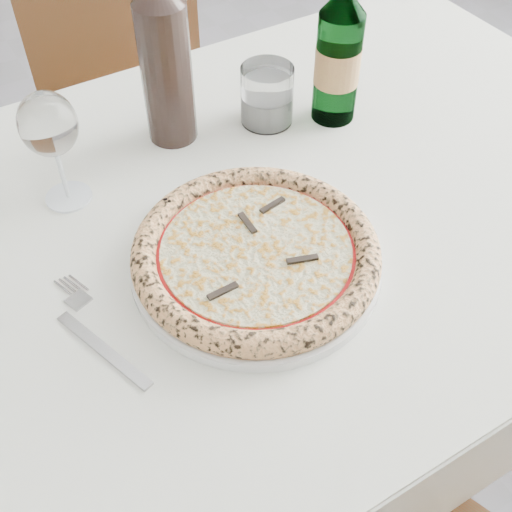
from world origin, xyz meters
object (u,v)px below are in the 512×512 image
object	(u,v)px
dining_table	(222,263)
tumbler	(267,99)
chair_far	(120,85)
beer_bottle	(338,55)
wine_bottle	(165,60)
plate	(256,262)
pizza	(256,253)
wine_glass	(49,127)

from	to	relation	value
dining_table	tumbler	size ratio (longest dim) A/B	15.42
tumbler	chair_far	bearing A→B (deg)	96.67
beer_bottle	wine_bottle	size ratio (longest dim) A/B	0.88
chair_far	plate	bearing A→B (deg)	-97.58
tumbler	wine_bottle	xyz separation A→B (m)	(-0.15, 0.04, 0.09)
beer_bottle	pizza	bearing A→B (deg)	-140.87
dining_table	wine_glass	distance (m)	0.31
dining_table	wine_glass	bearing A→B (deg)	138.00
plate	pizza	size ratio (longest dim) A/B	1.02
pizza	beer_bottle	xyz separation A→B (m)	(0.28, 0.22, 0.08)
dining_table	beer_bottle	world-z (taller)	beer_bottle
chair_far	wine_bottle	size ratio (longest dim) A/B	3.00
wine_glass	wine_bottle	xyz separation A→B (m)	(0.19, 0.06, 0.01)
beer_bottle	wine_bottle	xyz separation A→B (m)	(-0.25, 0.08, 0.02)
pizza	beer_bottle	bearing A→B (deg)	39.13
beer_bottle	chair_far	bearing A→B (deg)	105.29
plate	wine_glass	xyz separation A→B (m)	(-0.17, 0.25, 0.11)
wine_glass	beer_bottle	distance (m)	0.44
wine_glass	wine_bottle	distance (m)	0.20
plate	tumbler	bearing A→B (deg)	56.67
wine_glass	tumbler	size ratio (longest dim) A/B	1.83
pizza	wine_glass	distance (m)	0.31
pizza	wine_bottle	world-z (taller)	wine_bottle
tumbler	wine_bottle	size ratio (longest dim) A/B	0.30
beer_bottle	wine_bottle	bearing A→B (deg)	161.31
plate	beer_bottle	bearing A→B (deg)	39.13
dining_table	chair_far	bearing A→B (deg)	81.39
dining_table	plate	size ratio (longest dim) A/B	4.51
wine_glass	beer_bottle	xyz separation A→B (m)	(0.44, -0.02, -0.01)
dining_table	wine_bottle	world-z (taller)	wine_bottle
chair_far	beer_bottle	bearing A→B (deg)	-74.71
chair_far	beer_bottle	xyz separation A→B (m)	(0.17, -0.61, 0.33)
pizza	beer_bottle	distance (m)	0.37
pizza	plate	bearing A→B (deg)	-19.36
dining_table	wine_bottle	bearing A→B (deg)	82.25
plate	beer_bottle	xyz separation A→B (m)	(0.28, 0.22, 0.10)
pizza	tumbler	bearing A→B (deg)	56.67
wine_glass	dining_table	bearing A→B (deg)	-42.00
pizza	chair_far	bearing A→B (deg)	82.42
tumbler	wine_glass	bearing A→B (deg)	-176.77
plate	dining_table	bearing A→B (deg)	90.00
chair_far	plate	size ratio (longest dim) A/B	2.89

